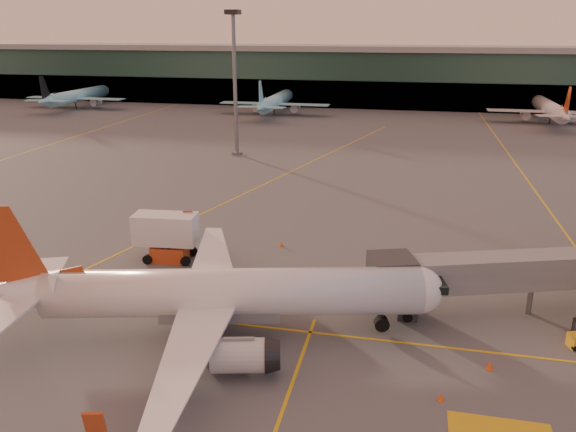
# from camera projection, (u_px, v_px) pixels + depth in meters

# --- Properties ---
(ground) EXTENTS (600.00, 600.00, 0.00)m
(ground) POSITION_uv_depth(u_px,v_px,m) (229.00, 360.00, 40.27)
(ground) COLOR #4C4F54
(ground) RESTS_ON ground
(taxi_markings) EXTENTS (100.12, 173.00, 0.01)m
(taxi_markings) POSITION_uv_depth(u_px,v_px,m) (276.00, 189.00, 82.94)
(taxi_markings) COLOR gold
(taxi_markings) RESTS_ON ground
(terminal) EXTENTS (400.00, 20.00, 17.60)m
(terminal) POSITION_uv_depth(u_px,v_px,m) (375.00, 76.00, 168.74)
(terminal) COLOR #19382D
(terminal) RESTS_ON ground
(mast_west_near) EXTENTS (2.40, 2.40, 25.60)m
(mast_west_near) POSITION_uv_depth(u_px,v_px,m) (235.00, 73.00, 100.69)
(mast_west_near) COLOR slate
(mast_west_near) RESTS_ON ground
(distant_aircraft_row) EXTENTS (350.00, 34.00, 13.00)m
(distant_aircraft_row) POSITION_uv_depth(u_px,v_px,m) (408.00, 118.00, 147.30)
(distant_aircraft_row) COLOR #8FE0F0
(distant_aircraft_row) RESTS_ON ground
(main_airplane) EXTENTS (34.68, 31.58, 10.59)m
(main_airplane) POSITION_uv_depth(u_px,v_px,m) (218.00, 295.00, 42.45)
(main_airplane) COLOR white
(main_airplane) RESTS_ON ground
(jet_bridge) EXTENTS (27.47, 11.77, 5.43)m
(jet_bridge) POSITION_uv_depth(u_px,v_px,m) (549.00, 271.00, 45.89)
(jet_bridge) COLOR slate
(jet_bridge) RESTS_ON ground
(catering_truck) EXTENTS (6.55, 3.35, 4.90)m
(catering_truck) POSITION_uv_depth(u_px,v_px,m) (167.00, 234.00, 56.71)
(catering_truck) COLOR #B9421A
(catering_truck) RESTS_ON ground
(cone_nose) EXTENTS (0.49, 0.49, 0.63)m
(cone_nose) POSITION_uv_depth(u_px,v_px,m) (490.00, 365.00, 39.08)
(cone_nose) COLOR #F5500C
(cone_nose) RESTS_ON ground
(cone_tail) EXTENTS (0.44, 0.44, 0.57)m
(cone_tail) POSITION_uv_depth(u_px,v_px,m) (9.00, 306.00, 47.40)
(cone_tail) COLOR #F5500C
(cone_tail) RESTS_ON ground
(cone_wing_left) EXTENTS (0.44, 0.44, 0.57)m
(cone_wing_left) POSITION_uv_depth(u_px,v_px,m) (281.00, 244.00, 61.10)
(cone_wing_left) COLOR #F5500C
(cone_wing_left) RESTS_ON ground
(cone_fwd) EXTENTS (0.42, 0.42, 0.53)m
(cone_fwd) POSITION_uv_depth(u_px,v_px,m) (441.00, 397.00, 35.82)
(cone_fwd) COLOR #F5500C
(cone_fwd) RESTS_ON ground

